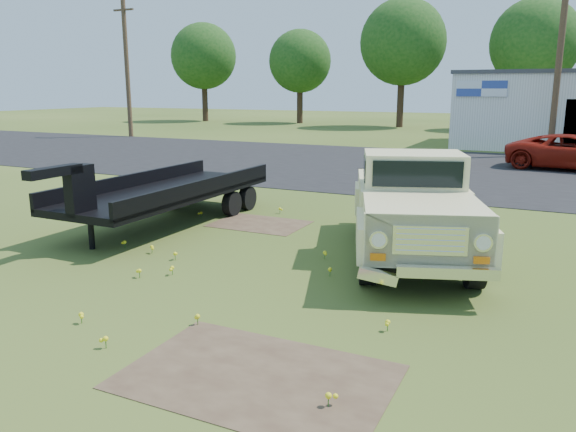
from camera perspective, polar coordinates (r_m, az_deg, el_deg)
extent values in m
plane|color=#364C18|center=(9.70, -2.38, -6.42)|extent=(140.00, 140.00, 0.00)
cube|color=black|center=(23.69, 14.95, 4.63)|extent=(90.00, 14.00, 0.02)
cube|color=#473426|center=(6.63, -3.12, -16.01)|extent=(3.00, 2.00, 0.01)
cube|color=#473426|center=(13.57, -2.91, -0.82)|extent=(2.20, 1.60, 0.01)
cube|color=white|center=(31.26, 19.07, 12.14)|extent=(2.50, 0.08, 0.80)
cylinder|color=#473321|center=(39.99, -16.04, 14.20)|extent=(0.30, 0.30, 9.00)
cube|color=#473321|center=(40.28, -16.38, 19.46)|extent=(1.60, 0.12, 0.12)
cylinder|color=#473321|center=(30.11, 25.84, 14.06)|extent=(0.30, 0.30, 9.00)
cylinder|color=#352318|center=(57.95, -8.43, 11.30)|extent=(0.56, 0.56, 3.60)
sphere|color=#144213|center=(58.02, -8.58, 15.76)|extent=(6.40, 6.40, 6.40)
cylinder|color=#352318|center=(53.94, 1.21, 11.13)|extent=(0.56, 0.56, 3.24)
sphere|color=#144213|center=(53.97, 1.23, 15.46)|extent=(5.76, 5.76, 5.76)
cylinder|color=#352318|center=(49.16, 11.34, 11.15)|extent=(0.56, 0.56, 3.96)
sphere|color=#144213|center=(49.29, 11.60, 16.93)|extent=(7.04, 7.04, 7.04)
cylinder|color=#352318|center=(48.65, 23.29, 10.25)|extent=(0.56, 0.56, 3.78)
sphere|color=#144213|center=(48.75, 23.80, 15.82)|extent=(6.72, 6.72, 6.72)
imported|color=maroon|center=(25.25, 26.98, 5.75)|extent=(5.24, 2.86, 1.39)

